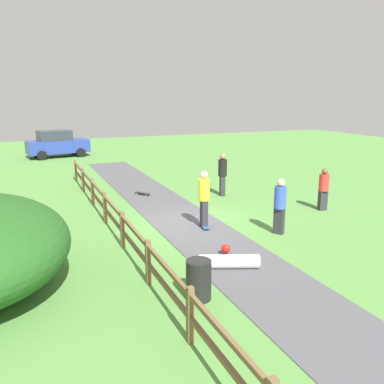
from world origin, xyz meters
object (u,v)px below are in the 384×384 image
skater_riding (204,196)px  parked_car_blue (57,144)px  trash_bin (199,280)px  bystander_black (223,172)px  bystander_blue (280,204)px  skateboard_loose (143,193)px  bystander_red (324,187)px  skater_fallen (229,260)px

skater_riding → parked_car_blue: skater_riding is taller
trash_bin → bystander_black: 9.52m
bystander_blue → skateboard_loose: bearing=111.4°
skateboard_loose → bystander_red: bystander_red is taller
skateboard_loose → bystander_red: size_ratio=0.48×
bystander_red → skateboard_loose: bearing=139.1°
bystander_blue → trash_bin: bearing=-144.4°
skater_fallen → bystander_red: 6.86m
skater_riding → skateboard_loose: 5.36m
skater_fallen → bystander_red: size_ratio=0.96×
skateboard_loose → bystander_black: 3.69m
bystander_black → bystander_blue: bystander_black is taller
bystander_black → skater_fallen: bearing=-115.8°
skateboard_loose → bystander_blue: size_ratio=0.43×
bystander_red → bystander_black: size_ratio=0.88×
skater_fallen → skateboard_loose: bearing=89.2°
bystander_black → trash_bin: bearing=-120.2°
bystander_black → parked_car_blue: 15.90m
bystander_black → bystander_blue: size_ratio=1.04×
trash_bin → bystander_black: bystander_black is taller
skateboard_loose → skater_riding: bearing=-83.1°
skater_fallen → bystander_black: (3.38, 7.00, 0.85)m
bystander_black → skateboard_loose: bearing=156.3°
bystander_blue → parked_car_blue: bearing=104.0°
skater_fallen → bystander_blue: (2.74, 1.74, 0.81)m
skater_riding → parked_car_blue: (-3.04, 18.65, -0.14)m
skateboard_loose → parked_car_blue: (-2.41, 13.43, 0.87)m
skater_fallen → parked_car_blue: parked_car_blue is taller
skateboard_loose → bystander_blue: 7.24m
skater_riding → bystander_blue: size_ratio=1.06×
bystander_red → bystander_blue: 3.58m
parked_car_blue → skater_riding: bearing=-80.7°
bystander_black → bystander_blue: 5.30m
trash_bin → skater_riding: bearing=64.1°
skater_riding → parked_car_blue: 18.90m
skater_riding → bystander_black: bearing=55.3°
trash_bin → bystander_red: 8.65m
trash_bin → skater_fallen: 1.86m
skater_fallen → skateboard_loose: (0.12, 8.43, -0.11)m
skateboard_loose → parked_car_blue: bearing=100.2°
skater_fallen → bystander_blue: size_ratio=0.87×
trash_bin → skater_fallen: trash_bin is taller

